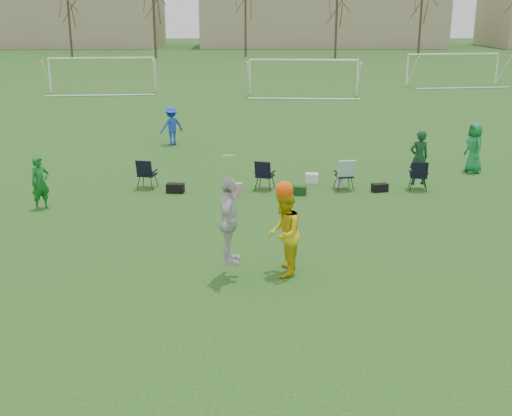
{
  "coord_description": "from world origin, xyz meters",
  "views": [
    {
      "loc": [
        0.19,
        -12.04,
        5.52
      ],
      "look_at": [
        0.38,
        1.86,
        1.25
      ],
      "focal_mm": 45.0,
      "sensor_mm": 36.0,
      "label": 1
    }
  ],
  "objects_px": {
    "fielder_green_near": "(40,183)",
    "fielder_blue": "(172,126)",
    "fielder_green_far": "(474,148)",
    "goal_mid": "(304,67)",
    "goal_right": "(453,60)",
    "goal_left": "(102,65)",
    "center_contest": "(261,227)"
  },
  "relations": [
    {
      "from": "fielder_blue",
      "to": "goal_mid",
      "type": "height_order",
      "value": "goal_mid"
    },
    {
      "from": "fielder_green_near",
      "to": "center_contest",
      "type": "relative_size",
      "value": 0.56
    },
    {
      "from": "center_contest",
      "to": "goal_mid",
      "type": "relative_size",
      "value": 0.37
    },
    {
      "from": "fielder_green_near",
      "to": "fielder_green_far",
      "type": "distance_m",
      "value": 14.69
    },
    {
      "from": "goal_left",
      "to": "goal_right",
      "type": "relative_size",
      "value": 1.01
    },
    {
      "from": "fielder_green_far",
      "to": "goal_left",
      "type": "relative_size",
      "value": 0.24
    },
    {
      "from": "fielder_blue",
      "to": "goal_mid",
      "type": "relative_size",
      "value": 0.22
    },
    {
      "from": "goal_right",
      "to": "fielder_blue",
      "type": "bearing_deg",
      "value": -138.05
    },
    {
      "from": "fielder_blue",
      "to": "goal_right",
      "type": "relative_size",
      "value": 0.22
    },
    {
      "from": "goal_mid",
      "to": "goal_right",
      "type": "height_order",
      "value": "same"
    },
    {
      "from": "fielder_green_far",
      "to": "goal_mid",
      "type": "bearing_deg",
      "value": -179.01
    },
    {
      "from": "fielder_green_near",
      "to": "goal_mid",
      "type": "xyz_separation_m",
      "value": [
        9.8,
        26.07,
        1.15
      ]
    },
    {
      "from": "goal_mid",
      "to": "goal_right",
      "type": "relative_size",
      "value": 1.01
    },
    {
      "from": "fielder_green_near",
      "to": "fielder_green_far",
      "type": "bearing_deg",
      "value": -28.46
    },
    {
      "from": "fielder_blue",
      "to": "center_contest",
      "type": "height_order",
      "value": "center_contest"
    },
    {
      "from": "goal_left",
      "to": "goal_right",
      "type": "height_order",
      "value": "same"
    },
    {
      "from": "fielder_green_far",
      "to": "center_contest",
      "type": "relative_size",
      "value": 0.65
    },
    {
      "from": "goal_left",
      "to": "goal_mid",
      "type": "height_order",
      "value": "same"
    },
    {
      "from": "fielder_blue",
      "to": "goal_right",
      "type": "xyz_separation_m",
      "value": [
        19.07,
        22.69,
        1.1
      ]
    },
    {
      "from": "goal_right",
      "to": "goal_mid",
      "type": "bearing_deg",
      "value": -161.43
    },
    {
      "from": "goal_right",
      "to": "goal_left",
      "type": "bearing_deg",
      "value": -179.25
    },
    {
      "from": "fielder_green_near",
      "to": "goal_right",
      "type": "distance_m",
      "value": 38.8
    },
    {
      "from": "goal_mid",
      "to": "goal_left",
      "type": "bearing_deg",
      "value": 175.87
    },
    {
      "from": "fielder_green_far",
      "to": "goal_left",
      "type": "xyz_separation_m",
      "value": [
        -18.25,
        23.77,
        1.03
      ]
    },
    {
      "from": "fielder_blue",
      "to": "goal_right",
      "type": "height_order",
      "value": "goal_right"
    },
    {
      "from": "center_contest",
      "to": "goal_mid",
      "type": "bearing_deg",
      "value": 83.53
    },
    {
      "from": "fielder_green_near",
      "to": "fielder_blue",
      "type": "xyz_separation_m",
      "value": [
        2.73,
        9.38,
        0.05
      ]
    },
    {
      "from": "center_contest",
      "to": "fielder_blue",
      "type": "bearing_deg",
      "value": 103.77
    },
    {
      "from": "fielder_green_near",
      "to": "goal_right",
      "type": "height_order",
      "value": "goal_right"
    },
    {
      "from": "goal_left",
      "to": "center_contest",
      "type": "bearing_deg",
      "value": -77.46
    },
    {
      "from": "fielder_green_far",
      "to": "goal_mid",
      "type": "xyz_separation_m",
      "value": [
        -4.25,
        21.77,
        1.03
      ]
    },
    {
      "from": "fielder_blue",
      "to": "center_contest",
      "type": "distance_m",
      "value": 14.86
    }
  ]
}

